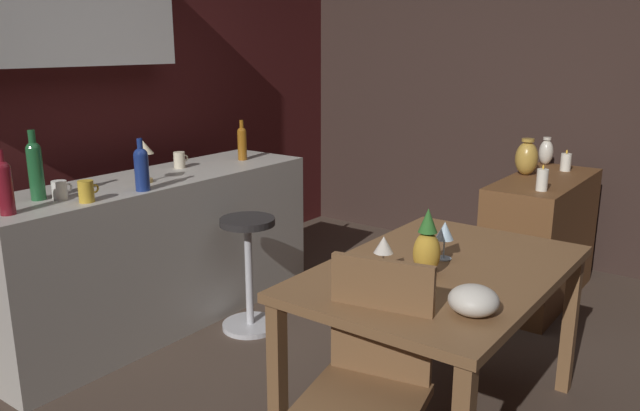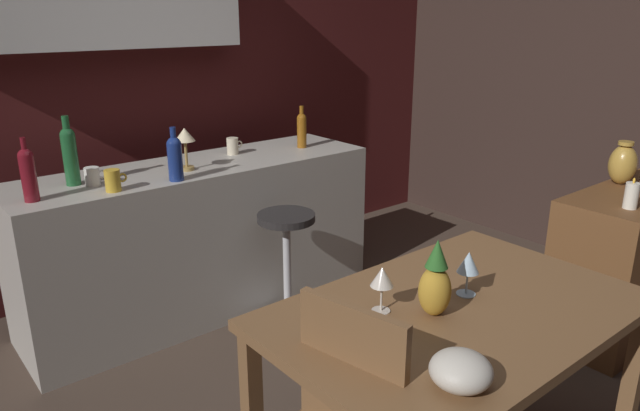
% 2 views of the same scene
% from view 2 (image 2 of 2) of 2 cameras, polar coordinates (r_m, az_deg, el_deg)
% --- Properties ---
extents(wall_kitchen_back, '(5.20, 0.33, 2.60)m').
position_cam_2_polar(wall_kitchen_back, '(3.93, -17.52, 12.82)').
color(wall_kitchen_back, '#4C1919').
rests_on(wall_kitchen_back, ground_plane).
extents(wall_side_right, '(0.10, 4.40, 2.60)m').
position_cam_2_polar(wall_side_right, '(4.52, 26.68, 10.92)').
color(wall_side_right, '#33231E').
rests_on(wall_side_right, ground_plane).
extents(dining_table, '(1.35, 0.88, 0.74)m').
position_cam_2_polar(dining_table, '(2.20, 13.06, -11.57)').
color(dining_table, brown).
rests_on(dining_table, ground_plane).
extents(kitchen_counter, '(2.10, 0.60, 0.90)m').
position_cam_2_polar(kitchen_counter, '(3.58, -11.39, -3.08)').
color(kitchen_counter, '#B2ADA3').
rests_on(kitchen_counter, ground_plane).
extents(sideboard_cabinet, '(1.10, 0.44, 0.82)m').
position_cam_2_polar(sideboard_cabinet, '(3.73, 27.99, -4.73)').
color(sideboard_cabinet, brown).
rests_on(sideboard_cabinet, ground_plane).
extents(bar_stool, '(0.34, 0.34, 0.68)m').
position_cam_2_polar(bar_stool, '(3.32, -3.22, -6.05)').
color(bar_stool, '#262323').
rests_on(bar_stool, ground_plane).
extents(wine_glass_left, '(0.08, 0.08, 0.17)m').
position_cam_2_polar(wine_glass_left, '(2.03, 6.05, -7.03)').
color(wine_glass_left, silver).
rests_on(wine_glass_left, dining_table).
extents(wine_glass_right, '(0.08, 0.08, 0.17)m').
position_cam_2_polar(wine_glass_right, '(2.21, 14.23, -5.49)').
color(wine_glass_right, silver).
rests_on(wine_glass_right, dining_table).
extents(pineapple_centerpiece, '(0.11, 0.11, 0.28)m').
position_cam_2_polar(pineapple_centerpiece, '(2.05, 11.14, -7.40)').
color(pineapple_centerpiece, gold).
rests_on(pineapple_centerpiece, dining_table).
extents(fruit_bowl, '(0.18, 0.18, 0.10)m').
position_cam_2_polar(fruit_bowl, '(1.73, 13.54, -15.34)').
color(fruit_bowl, beige).
rests_on(fruit_bowl, dining_table).
extents(wine_bottle_cobalt, '(0.08, 0.08, 0.28)m').
position_cam_2_polar(wine_bottle_cobalt, '(3.11, -13.94, 4.64)').
color(wine_bottle_cobalt, navy).
rests_on(wine_bottle_cobalt, kitchen_counter).
extents(wine_bottle_green, '(0.07, 0.07, 0.35)m').
position_cam_2_polar(wine_bottle_green, '(3.19, -23.16, 4.70)').
color(wine_bottle_green, '#1E592D').
rests_on(wine_bottle_green, kitchen_counter).
extents(wine_bottle_amber, '(0.06, 0.06, 0.27)m').
position_cam_2_polar(wine_bottle_amber, '(3.78, -1.79, 7.49)').
color(wine_bottle_amber, '#8C5114').
rests_on(wine_bottle_amber, kitchen_counter).
extents(wine_bottle_ruby, '(0.07, 0.07, 0.30)m').
position_cam_2_polar(wine_bottle_ruby, '(2.99, -26.52, 2.89)').
color(wine_bottle_ruby, maroon).
rests_on(wine_bottle_ruby, kitchen_counter).
extents(cup_white, '(0.11, 0.07, 0.09)m').
position_cam_2_polar(cup_white, '(3.16, -21.25, 2.65)').
color(cup_white, white).
rests_on(cup_white, kitchen_counter).
extents(cup_mustard, '(0.11, 0.07, 0.11)m').
position_cam_2_polar(cup_mustard, '(3.03, -19.48, 2.32)').
color(cup_mustard, gold).
rests_on(cup_mustard, kitchen_counter).
extents(cup_cream, '(0.11, 0.07, 0.10)m').
position_cam_2_polar(cup_cream, '(3.65, -8.48, 5.75)').
color(cup_cream, beige).
rests_on(cup_cream, kitchen_counter).
extents(counter_lamp, '(0.11, 0.11, 0.24)m').
position_cam_2_polar(counter_lamp, '(3.30, -13.00, 6.30)').
color(counter_lamp, '#A58447').
rests_on(counter_lamp, kitchen_counter).
extents(pillar_candle_short, '(0.07, 0.07, 0.15)m').
position_cam_2_polar(pillar_candle_short, '(3.23, 28.03, 0.85)').
color(pillar_candle_short, white).
rests_on(pillar_candle_short, sideboard_cabinet).
extents(vase_brass, '(0.15, 0.15, 0.24)m').
position_cam_2_polar(vase_brass, '(3.66, 27.36, 3.61)').
color(vase_brass, '#B78C38').
rests_on(vase_brass, sideboard_cabinet).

